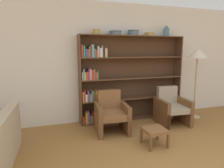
% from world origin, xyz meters
% --- Properties ---
extents(wall_back, '(12.00, 0.06, 2.75)m').
position_xyz_m(wall_back, '(0.00, 2.86, 1.38)').
color(wall_back, silver).
rests_on(wall_back, ground).
extents(bookshelf, '(2.55, 0.30, 2.01)m').
position_xyz_m(bookshelf, '(-0.09, 2.69, 0.98)').
color(bookshelf, brown).
rests_on(bookshelf, ground).
extents(bowl_brass, '(0.17, 0.17, 0.11)m').
position_xyz_m(bowl_brass, '(-0.74, 2.67, 2.07)').
color(bowl_brass, tan).
rests_on(bowl_brass, bookshelf).
extents(bowl_cream, '(0.28, 0.28, 0.09)m').
position_xyz_m(bowl_cream, '(-0.30, 2.67, 2.06)').
color(bowl_cream, slate).
rests_on(bowl_cream, bookshelf).
extents(bowl_slate, '(0.26, 0.26, 0.12)m').
position_xyz_m(bowl_slate, '(0.14, 2.67, 2.08)').
color(bowl_slate, slate).
rests_on(bowl_slate, bookshelf).
extents(bowl_copper, '(0.23, 0.23, 0.08)m').
position_xyz_m(bowl_copper, '(0.55, 2.67, 2.05)').
color(bowl_copper, tan).
rests_on(bowl_copper, bookshelf).
extents(vase_tall, '(0.14, 0.14, 0.24)m').
position_xyz_m(vase_tall, '(1.01, 2.67, 2.11)').
color(vase_tall, slate).
rests_on(vase_tall, bookshelf).
extents(armchair_leather, '(0.70, 0.74, 0.83)m').
position_xyz_m(armchair_leather, '(-0.59, 2.08, 0.37)').
color(armchair_leather, brown).
rests_on(armchair_leather, ground).
extents(armchair_cushioned, '(0.69, 0.73, 0.83)m').
position_xyz_m(armchair_cushioned, '(0.86, 2.08, 0.37)').
color(armchair_cushioned, brown).
rests_on(armchair_cushioned, ground).
extents(floor_lamp, '(0.47, 0.47, 1.72)m').
position_xyz_m(floor_lamp, '(1.66, 2.28, 1.52)').
color(floor_lamp, tan).
rests_on(floor_lamp, ground).
extents(footstool, '(0.38, 0.38, 0.32)m').
position_xyz_m(footstool, '(-0.06, 1.24, 0.26)').
color(footstool, brown).
rests_on(footstool, ground).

